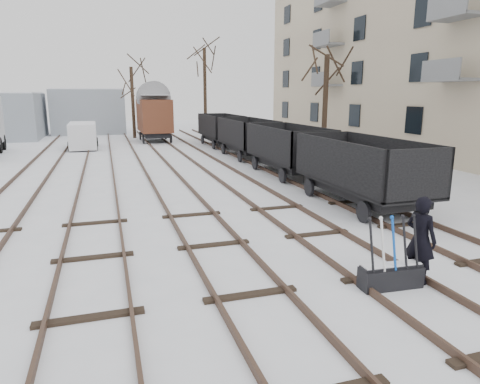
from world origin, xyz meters
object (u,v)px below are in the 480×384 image
object	(u,v)px
freight_wagon_a	(361,180)
panel_van	(83,135)
box_van_wagon	(154,115)
ground_frame	(391,274)
worker	(421,239)

from	to	relation	value
freight_wagon_a	panel_van	world-z (taller)	freight_wagon_a
box_van_wagon	freight_wagon_a	bearing A→B (deg)	-80.56
freight_wagon_a	panel_van	size ratio (longest dim) A/B	1.36
box_van_wagon	panel_van	xyz separation A→B (m)	(-5.59, -3.60, -1.27)
box_van_wagon	panel_van	world-z (taller)	box_van_wagon
box_van_wagon	ground_frame	bearing A→B (deg)	-88.55
worker	freight_wagon_a	size ratio (longest dim) A/B	0.32
ground_frame	freight_wagon_a	distance (m)	6.81
freight_wagon_a	worker	bearing A→B (deg)	-111.98
ground_frame	box_van_wagon	distance (m)	30.23
worker	panel_van	world-z (taller)	panel_van
ground_frame	freight_wagon_a	xyz separation A→B (m)	(3.14, 6.01, 0.63)
worker	freight_wagon_a	distance (m)	6.38
ground_frame	freight_wagon_a	world-z (taller)	freight_wagon_a
box_van_wagon	panel_van	bearing A→B (deg)	-148.34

